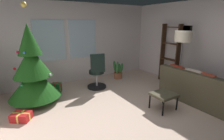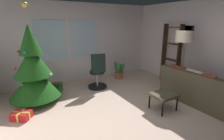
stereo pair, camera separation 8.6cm
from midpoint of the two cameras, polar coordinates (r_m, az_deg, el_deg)
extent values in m
cube|color=beige|center=(3.71, 6.54, -15.92)|extent=(5.19, 5.47, 0.10)
cube|color=silver|center=(5.66, -10.45, 9.08)|extent=(5.19, 0.10, 2.50)
cube|color=silver|center=(5.34, -19.56, 9.39)|extent=(0.90, 0.03, 1.20)
cube|color=silver|center=(5.63, -9.04, 10.40)|extent=(0.90, 0.03, 1.20)
cube|color=silver|center=(5.26, 30.89, 6.59)|extent=(0.10, 5.47, 2.50)
cube|color=black|center=(5.52, 25.12, 12.15)|extent=(0.02, 0.29, 0.26)
cube|color=black|center=(5.54, 24.86, 11.88)|extent=(0.02, 0.23, 0.30)
cube|color=#47412F|center=(4.69, 28.49, -7.10)|extent=(0.86, 1.88, 0.45)
cube|color=#47412F|center=(4.27, 26.83, -3.29)|extent=(0.22, 1.87, 0.35)
cube|color=#47412F|center=(5.03, 20.61, -0.74)|extent=(0.84, 0.15, 0.20)
cube|color=#AD2C1A|center=(4.68, 21.75, -1.20)|extent=(0.18, 0.41, 0.40)
cube|color=beige|center=(4.43, 26.54, -2.70)|extent=(0.17, 0.41, 0.41)
cube|color=#A43723|center=(4.28, 30.03, -3.79)|extent=(0.25, 0.43, 0.42)
cube|color=#47412F|center=(3.93, 17.77, -8.13)|extent=(0.51, 0.45, 0.06)
cylinder|color=black|center=(3.74, 17.44, -12.61)|extent=(0.04, 0.04, 0.32)
cylinder|color=black|center=(4.06, 21.77, -10.72)|extent=(0.04, 0.04, 0.32)
cylinder|color=black|center=(3.98, 13.21, -10.49)|extent=(0.04, 0.04, 0.32)
cylinder|color=black|center=(4.28, 17.61, -8.90)|extent=(0.04, 0.04, 0.32)
cylinder|color=#4C331E|center=(4.60, -23.59, -8.85)|extent=(0.12, 0.12, 0.16)
cone|color=#194D16|center=(4.44, -24.20, -3.82)|extent=(1.19, 1.19, 0.70)
cone|color=#194D16|center=(4.31, -24.97, 2.64)|extent=(0.86, 0.86, 0.70)
cone|color=#194D16|center=(4.23, -25.80, 9.42)|extent=(0.53, 0.53, 0.70)
sphere|color=red|center=(4.29, -29.50, 0.50)|extent=(0.06, 0.06, 0.06)
sphere|color=gold|center=(4.58, -19.28, -1.28)|extent=(0.07, 0.07, 0.07)
sphere|color=silver|center=(4.18, -19.71, -1.43)|extent=(0.07, 0.07, 0.07)
sphere|color=blue|center=(4.04, -27.02, 5.36)|extent=(0.05, 0.05, 0.05)
sphere|color=#1E8C4C|center=(4.08, -27.82, -4.54)|extent=(0.05, 0.05, 0.05)
sphere|color=#B21433|center=(4.19, -28.71, 5.50)|extent=(0.06, 0.06, 0.06)
sphere|color=#F2D14C|center=(4.23, -27.04, 19.18)|extent=(0.12, 0.12, 0.12)
cube|color=red|center=(3.96, -27.88, -13.52)|extent=(0.44, 0.42, 0.16)
cube|color=#EAD84C|center=(3.96, -27.88, -13.52)|extent=(0.31, 0.24, 0.16)
cube|color=#EAD84C|center=(3.96, -27.88, -13.52)|extent=(0.19, 0.24, 0.16)
cube|color=#1E722D|center=(5.02, -17.64, -5.55)|extent=(0.32, 0.30, 0.26)
cube|color=red|center=(5.02, -17.64, -5.55)|extent=(0.23, 0.18, 0.27)
cube|color=red|center=(5.02, -17.64, -5.55)|extent=(0.15, 0.18, 0.27)
cylinder|color=black|center=(5.12, -4.47, -5.57)|extent=(0.56, 0.56, 0.06)
cylinder|color=#B2B2B7|center=(5.03, -4.53, -2.95)|extent=(0.05, 0.05, 0.43)
cylinder|color=black|center=(4.97, -4.59, -0.58)|extent=(0.44, 0.44, 0.09)
cube|color=black|center=(4.71, -4.16, 2.41)|extent=(0.41, 0.18, 0.52)
cube|color=#3A2213|center=(5.48, 22.28, 4.51)|extent=(0.18, 0.04, 1.86)
cube|color=#3A2213|center=(5.86, 17.64, 5.62)|extent=(0.18, 0.04, 1.86)
cube|color=#3A2213|center=(5.82, 19.26, -1.47)|extent=(0.18, 0.56, 0.02)
cube|color=#3A2213|center=(5.70, 19.72, 3.35)|extent=(0.18, 0.56, 0.02)
cube|color=#3A2213|center=(5.62, 20.20, 8.35)|extent=(0.18, 0.56, 0.02)
cube|color=#3A2213|center=(5.58, 20.70, 13.45)|extent=(0.18, 0.56, 0.02)
cube|color=#A82113|center=(5.69, 21.10, -1.02)|extent=(0.13, 0.06, 0.17)
cube|color=#165184|center=(5.72, 20.52, -0.70)|extent=(0.15, 0.04, 0.20)
cube|color=beige|center=(5.75, 19.99, -0.56)|extent=(0.16, 0.07, 0.20)
cube|color=#266739|center=(5.81, 19.50, -0.60)|extent=(0.13, 0.04, 0.15)
cube|color=#773675|center=(5.85, 19.02, -0.46)|extent=(0.13, 0.05, 0.15)
cube|color=#B07221|center=(5.88, 18.47, -0.17)|extent=(0.15, 0.06, 0.18)
cylinder|color=slate|center=(5.17, 21.94, -6.69)|extent=(0.28, 0.28, 0.03)
cylinder|color=slate|center=(4.96, 22.77, 0.86)|extent=(0.03, 0.03, 1.38)
cylinder|color=#F4E6C9|center=(4.83, 23.84, 10.39)|extent=(0.44, 0.44, 0.28)
cylinder|color=#955337|center=(5.90, 2.80, -1.77)|extent=(0.29, 0.29, 0.22)
ellipsoid|color=#336E36|center=(5.67, 2.62, 0.83)|extent=(0.15, 0.18, 0.43)
ellipsoid|color=#336E36|center=(5.72, 2.65, 0.28)|extent=(0.16, 0.19, 0.31)
ellipsoid|color=#336E36|center=(5.91, 1.75, 1.30)|extent=(0.14, 0.20, 0.40)
ellipsoid|color=#336E36|center=(5.79, 4.04, 0.73)|extent=(0.19, 0.15, 0.36)
ellipsoid|color=#336E36|center=(5.85, 3.30, 0.68)|extent=(0.15, 0.19, 0.32)
camera|label=1|loc=(0.04, -89.39, 0.17)|focal=26.91mm
camera|label=2|loc=(0.04, 90.61, -0.17)|focal=26.91mm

